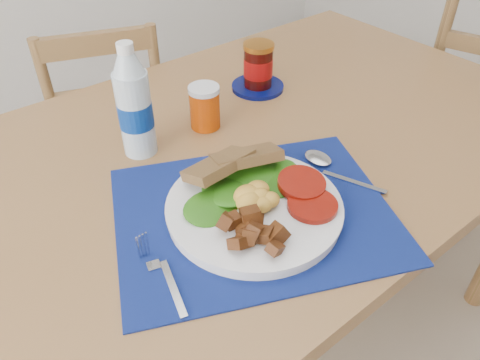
# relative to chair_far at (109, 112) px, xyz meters

# --- Properties ---
(table) EXTENTS (1.40, 0.90, 0.75)m
(table) POSITION_rel_chair_far_xyz_m (0.10, -0.67, 0.14)
(table) COLOR brown
(table) RESTS_ON ground
(chair_far) EXTENTS (0.48, 0.47, 1.01)m
(chair_far) POSITION_rel_chair_far_xyz_m (0.00, 0.00, 0.00)
(chair_far) COLOR brown
(chair_far) RESTS_ON ground
(placemat) EXTENTS (0.60, 0.55, 0.00)m
(placemat) POSITION_rel_chair_far_xyz_m (-0.10, -0.87, 0.23)
(placemat) COLOR black
(placemat) RESTS_ON table
(breakfast_plate) EXTENTS (0.31, 0.31, 0.08)m
(breakfast_plate) POSITION_rel_chair_far_xyz_m (-0.11, -0.87, 0.25)
(breakfast_plate) COLOR silver
(breakfast_plate) RESTS_ON placemat
(fork) EXTENTS (0.04, 0.16, 0.00)m
(fork) POSITION_rel_chair_far_xyz_m (-0.31, -0.88, 0.23)
(fork) COLOR #B2B5BA
(fork) RESTS_ON placemat
(spoon) EXTENTS (0.06, 0.19, 0.01)m
(spoon) POSITION_rel_chair_far_xyz_m (0.10, -0.86, 0.23)
(spoon) COLOR #B2B5BA
(spoon) RESTS_ON placemat
(water_bottle) EXTENTS (0.07, 0.07, 0.24)m
(water_bottle) POSITION_rel_chair_far_xyz_m (-0.16, -0.56, 0.33)
(water_bottle) COLOR #ADBFCC
(water_bottle) RESTS_ON table
(juice_glass) EXTENTS (0.07, 0.07, 0.09)m
(juice_glass) POSITION_rel_chair_far_xyz_m (0.00, -0.57, 0.27)
(juice_glass) COLOR #BA3C04
(juice_glass) RESTS_ON table
(jam_on_saucer) EXTENTS (0.13, 0.13, 0.12)m
(jam_on_saucer) POSITION_rel_chair_far_xyz_m (0.21, -0.51, 0.28)
(jam_on_saucer) COLOR #040C4C
(jam_on_saucer) RESTS_ON table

